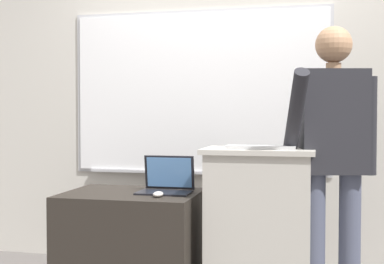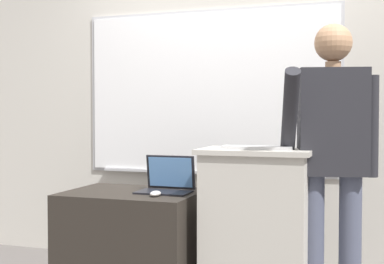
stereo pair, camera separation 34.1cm
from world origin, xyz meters
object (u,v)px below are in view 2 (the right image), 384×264
at_px(side_desk, 133,244).
at_px(computer_mouse_by_laptop, 155,194).
at_px(wireless_keyboard, 257,148).
at_px(lectern_podium, 256,230).
at_px(person_presenter, 332,148).
at_px(laptop, 168,181).

height_order(side_desk, computer_mouse_by_laptop, computer_mouse_by_laptop).
distance_m(side_desk, wireless_keyboard, 1.05).
height_order(wireless_keyboard, computer_mouse_by_laptop, wireless_keyboard).
xyz_separation_m(lectern_podium, wireless_keyboard, (0.02, -0.05, 0.50)).
xyz_separation_m(person_presenter, wireless_keyboard, (-0.42, -0.13, 0.00)).
xyz_separation_m(side_desk, wireless_keyboard, (0.83, -0.06, 0.65)).
xyz_separation_m(laptop, computer_mouse_by_laptop, (0.00, -0.21, -0.05)).
xyz_separation_m(lectern_podium, laptop, (-0.60, 0.08, 0.26)).
bearing_deg(lectern_podium, laptop, 172.83).
distance_m(side_desk, person_presenter, 1.41).
relative_size(side_desk, computer_mouse_by_laptop, 8.54).
distance_m(side_desk, computer_mouse_by_laptop, 0.44).
distance_m(lectern_podium, side_desk, 0.83).
height_order(laptop, computer_mouse_by_laptop, laptop).
bearing_deg(computer_mouse_by_laptop, person_presenter, 11.65).
relative_size(wireless_keyboard, computer_mouse_by_laptop, 4.10).
bearing_deg(side_desk, lectern_podium, -0.67).
distance_m(lectern_podium, person_presenter, 0.66).
xyz_separation_m(person_presenter, computer_mouse_by_laptop, (-1.03, -0.21, -0.29)).
distance_m(laptop, computer_mouse_by_laptop, 0.21).
xyz_separation_m(side_desk, computer_mouse_by_laptop, (0.22, -0.14, 0.36)).
height_order(side_desk, wireless_keyboard, wireless_keyboard).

